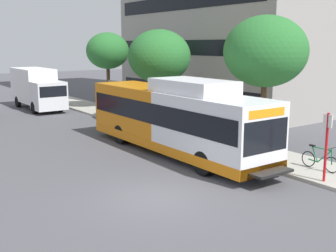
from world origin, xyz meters
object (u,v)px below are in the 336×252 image
Objects in this scene: street_tree_mid_block at (159,56)px; bus_stop_sign_pole at (327,142)px; transit_bus at (174,119)px; bicycle_parked at (320,160)px; box_truck_background at (37,88)px; street_tree_near_stop at (266,52)px; street_tree_far_block at (108,51)px.

bus_stop_sign_pole is at bearing -98.49° from street_tree_mid_block.
street_tree_mid_block is (3.89, 6.98, 2.70)m from transit_bus.
transit_bus is at bearing 115.94° from bicycle_parked.
transit_bus is 1.75× the size of box_truck_background.
bus_stop_sign_pole is at bearing -113.50° from street_tree_near_stop.
bicycle_parked is 20.62m from street_tree_far_block.
street_tree_far_block reaches higher than transit_bus.
street_tree_mid_block is (0.95, 13.02, 3.84)m from bicycle_parked.
street_tree_mid_block is at bearing 81.51° from bus_stop_sign_pole.
box_truck_background is (-2.44, 24.94, 0.09)m from bus_stop_sign_pole.
street_tree_near_stop is 8.91m from street_tree_mid_block.
transit_bus is 14.96m from street_tree_far_block.
transit_bus is at bearing -105.27° from street_tree_far_block.
transit_bus is at bearing -119.09° from street_tree_mid_block.
bus_stop_sign_pole is at bearing -75.74° from transit_bus.
bicycle_parked is 0.29× the size of street_tree_mid_block.
street_tree_far_block is at bearing 90.56° from street_tree_near_stop.
street_tree_mid_block is 1.01× the size of street_tree_far_block.
street_tree_near_stop is (2.23, 5.13, 3.19)m from bus_stop_sign_pole.
box_truck_background is at bearing 112.55° from street_tree_mid_block.
transit_bus is at bearing 154.49° from street_tree_near_stop.
box_truck_background reaches higher than bicycle_parked.
street_tree_near_stop is at bearing 75.31° from bicycle_parked.
bicycle_parked is (2.94, -6.04, -1.14)m from transit_bus.
bus_stop_sign_pole is at bearing -95.59° from street_tree_far_block.
bus_stop_sign_pole is 0.44× the size of street_tree_far_block.
street_tree_mid_block reaches higher than bicycle_parked.
bus_stop_sign_pole is 1.87m from bicycle_parked.
bus_stop_sign_pole reaches higher than bicycle_parked.
bicycle_parked is 6.04m from street_tree_near_stop.
bus_stop_sign_pole is (1.79, -7.04, -0.05)m from transit_bus.
street_tree_far_block reaches higher than bicycle_parked.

